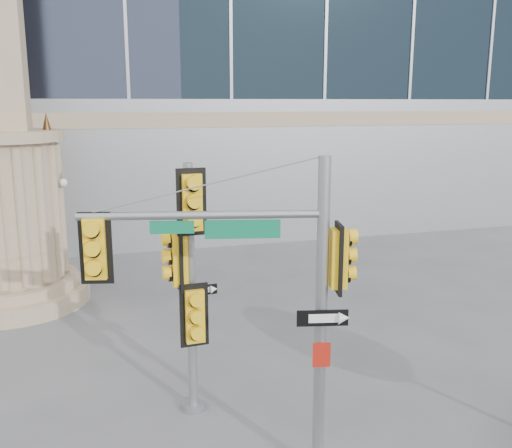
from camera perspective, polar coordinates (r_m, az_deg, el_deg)
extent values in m
plane|color=#545456|center=(11.00, 5.76, -20.26)|extent=(120.00, 120.00, 0.00)
cylinder|color=tan|center=(18.61, -23.10, -6.52)|extent=(4.40, 4.40, 0.50)
cylinder|color=tan|center=(18.49, -23.20, -5.34)|extent=(3.80, 3.80, 0.30)
cylinder|color=tan|center=(18.01, -23.77, 1.21)|extent=(3.00, 3.00, 4.00)
cone|color=#472D14|center=(17.62, -20.23, 9.64)|extent=(0.24, 0.24, 0.50)
cylinder|color=slate|center=(8.92, 6.51, -9.81)|extent=(0.19, 0.19, 5.12)
cylinder|color=slate|center=(8.30, -5.49, 0.88)|extent=(3.52, 0.91, 0.12)
cube|color=#0C6C45|center=(8.33, -1.35, -0.53)|extent=(1.09, 0.28, 0.27)
cube|color=yellow|center=(8.60, -15.72, -2.34)|extent=(0.51, 0.34, 1.07)
cube|color=yellow|center=(8.63, 8.24, -3.41)|extent=(0.34, 0.51, 1.07)
cube|color=black|center=(8.76, 6.67, -9.32)|extent=(0.77, 0.20, 0.26)
cube|color=#AE1B10|center=(8.99, 6.57, -12.87)|extent=(0.27, 0.09, 0.39)
cylinder|color=slate|center=(11.75, -6.23, -17.67)|extent=(0.46, 0.46, 0.12)
cylinder|color=slate|center=(10.78, -6.52, -6.74)|extent=(0.17, 0.17, 4.82)
cube|color=yellow|center=(10.15, -6.48, 2.20)|extent=(0.54, 0.30, 1.20)
cube|color=yellow|center=(10.54, -7.73, -3.38)|extent=(0.30, 0.54, 1.20)
cube|color=yellow|center=(10.72, -6.21, -9.05)|extent=(0.54, 0.30, 1.20)
cube|color=black|center=(10.69, -5.47, -6.60)|extent=(0.60, 0.06, 0.19)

